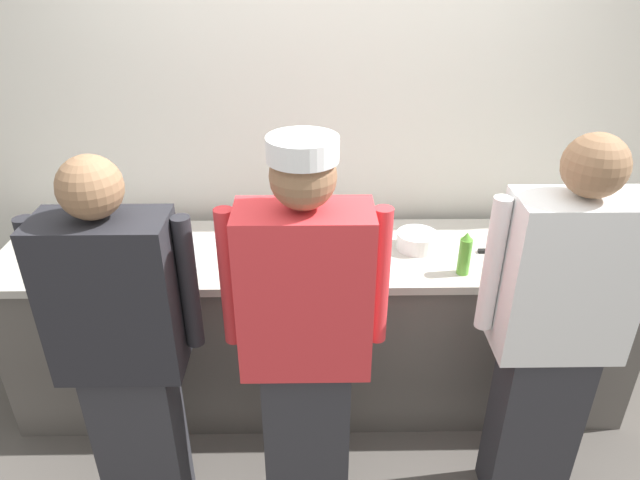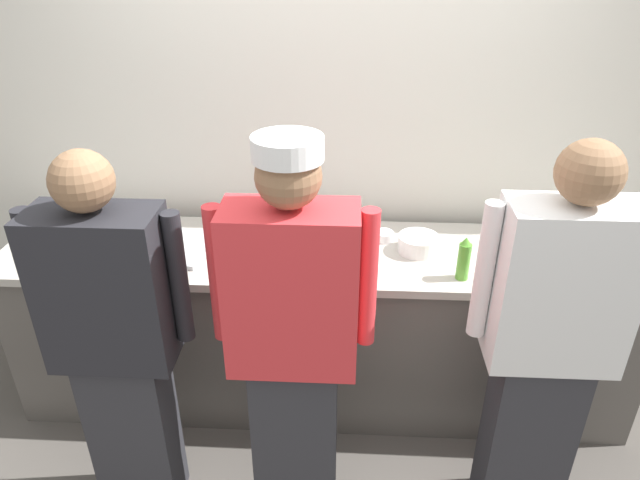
{
  "view_description": "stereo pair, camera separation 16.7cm",
  "coord_description": "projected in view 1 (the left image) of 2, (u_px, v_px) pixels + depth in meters",
  "views": [
    {
      "loc": [
        -0.05,
        -2.09,
        2.3
      ],
      "look_at": [
        -0.01,
        0.34,
        0.99
      ],
      "focal_mm": 31.89,
      "sensor_mm": 36.0,
      "label": 1
    },
    {
      "loc": [
        0.12,
        -2.09,
        2.3
      ],
      "look_at": [
        -0.01,
        0.34,
        0.99
      ],
      "focal_mm": 31.89,
      "sensor_mm": 36.0,
      "label": 2
    }
  ],
  "objects": [
    {
      "name": "squeeze_bottle_primary",
      "position": [
        465.0,
        254.0,
        2.58
      ],
      "size": [
        0.06,
        0.06,
        0.21
      ],
      "color": "#56A333",
      "rests_on": "prep_counter"
    },
    {
      "name": "sheet_tray",
      "position": [
        165.0,
        251.0,
        2.79
      ],
      "size": [
        0.49,
        0.43,
        0.02
      ],
      "primitive_type": "cube",
      "rotation": [
        0.0,
        0.0,
        -0.18
      ],
      "color": "#B7BABF",
      "rests_on": "prep_counter"
    },
    {
      "name": "ramekin_green_sauce",
      "position": [
        381.0,
        234.0,
        2.92
      ],
      "size": [
        0.1,
        0.1,
        0.05
      ],
      "color": "white",
      "rests_on": "prep_counter"
    },
    {
      "name": "mixing_bowl_steel",
      "position": [
        316.0,
        242.0,
        2.77
      ],
      "size": [
        0.36,
        0.36,
        0.11
      ],
      "primitive_type": "cylinder",
      "color": "#B7BABF",
      "rests_on": "prep_counter"
    },
    {
      "name": "chef_center",
      "position": [
        305.0,
        341.0,
        2.17
      ],
      "size": [
        0.62,
        0.24,
        1.74
      ],
      "color": "#2D2D33",
      "rests_on": "ground"
    },
    {
      "name": "chef_near_left",
      "position": [
        124.0,
        350.0,
        2.19
      ],
      "size": [
        0.61,
        0.24,
        1.68
      ],
      "color": "#2D2D33",
      "rests_on": "ground"
    },
    {
      "name": "ground_plane",
      "position": [
        323.0,
        440.0,
        2.93
      ],
      "size": [
        9.0,
        9.0,
        0.0
      ],
      "primitive_type": "plane",
      "color": "#514C47"
    },
    {
      "name": "prep_counter",
      "position": [
        322.0,
        325.0,
        3.03
      ],
      "size": [
        3.2,
        0.69,
        0.92
      ],
      "color": "#56514C",
      "rests_on": "ground"
    },
    {
      "name": "ramekin_red_sauce",
      "position": [
        580.0,
        241.0,
        2.85
      ],
      "size": [
        0.08,
        0.08,
        0.05
      ],
      "color": "white",
      "rests_on": "prep_counter"
    },
    {
      "name": "chefs_knife",
      "position": [
        501.0,
        251.0,
        2.8
      ],
      "size": [
        0.28,
        0.03,
        0.02
      ],
      "color": "#B7BABF",
      "rests_on": "prep_counter"
    },
    {
      "name": "chef_far_right",
      "position": [
        555.0,
        331.0,
        2.25
      ],
      "size": [
        0.63,
        0.24,
        1.72
      ],
      "color": "#2D2D33",
      "rests_on": "ground"
    },
    {
      "name": "plate_stack_front",
      "position": [
        417.0,
        240.0,
        2.82
      ],
      "size": [
        0.2,
        0.2,
        0.08
      ],
      "color": "white",
      "rests_on": "prep_counter"
    },
    {
      "name": "wall_back",
      "position": [
        320.0,
        116.0,
        2.98
      ],
      "size": [
        5.02,
        0.1,
        2.93
      ],
      "color": "silver",
      "rests_on": "ground"
    }
  ]
}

